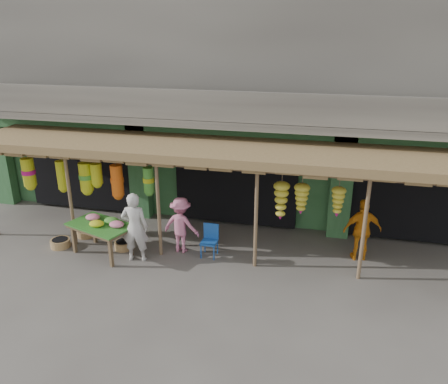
% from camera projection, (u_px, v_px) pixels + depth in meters
% --- Properties ---
extents(ground, '(80.00, 80.00, 0.00)m').
position_uv_depth(ground, '(218.00, 257.00, 11.36)').
color(ground, '#514C47').
rests_on(ground, ground).
extents(building, '(16.40, 6.80, 7.00)m').
position_uv_depth(building, '(254.00, 99.00, 14.60)').
color(building, gray).
rests_on(building, ground).
extents(awning, '(14.00, 2.70, 2.79)m').
position_uv_depth(awning, '(219.00, 153.00, 11.22)').
color(awning, brown).
rests_on(awning, ground).
extents(flower_table, '(1.89, 1.47, 1.00)m').
position_uv_depth(flower_table, '(102.00, 226.00, 11.27)').
color(flower_table, brown).
rests_on(flower_table, ground).
extents(blue_chair, '(0.41, 0.42, 0.85)m').
position_uv_depth(blue_chair, '(210.00, 238.00, 11.33)').
color(blue_chair, '#184BA0').
rests_on(blue_chair, ground).
extents(basket_left, '(0.69, 0.69, 0.22)m').
position_uv_depth(basket_left, '(60.00, 243.00, 11.87)').
color(basket_left, '#9A7246').
rests_on(basket_left, ground).
extents(basket_mid, '(0.57, 0.57, 0.19)m').
position_uv_depth(basket_mid, '(86.00, 233.00, 12.48)').
color(basket_mid, '#9B7C45').
rests_on(basket_mid, ground).
extents(basket_right, '(0.50, 0.50, 0.22)m').
position_uv_depth(basket_right, '(123.00, 245.00, 11.77)').
color(basket_right, '#976B46').
rests_on(basket_right, ground).
extents(person_front, '(0.73, 0.55, 1.83)m').
position_uv_depth(person_front, '(135.00, 227.00, 10.93)').
color(person_front, beige).
rests_on(person_front, ground).
extents(person_vendor, '(1.03, 0.63, 1.64)m').
position_uv_depth(person_vendor, '(362.00, 230.00, 11.00)').
color(person_vendor, orange).
rests_on(person_vendor, ground).
extents(person_shopper, '(1.04, 0.68, 1.52)m').
position_uv_depth(person_shopper, '(181.00, 225.00, 11.43)').
color(person_shopper, '#CC6C8E').
rests_on(person_shopper, ground).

